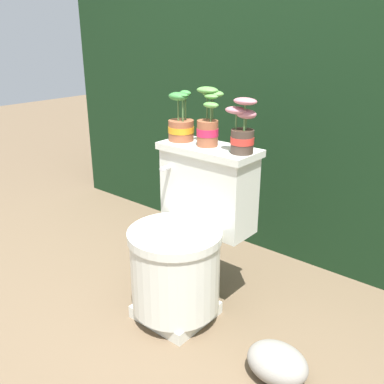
{
  "coord_description": "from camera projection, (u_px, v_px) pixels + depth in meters",
  "views": [
    {
      "loc": [
        0.98,
        -1.12,
        1.18
      ],
      "look_at": [
        -0.09,
        0.16,
        0.55
      ],
      "focal_mm": 40.0,
      "sensor_mm": 36.0,
      "label": 1
    }
  ],
  "objects": [
    {
      "name": "ground_plane",
      "position": [
        185.0,
        328.0,
        1.81
      ],
      "size": [
        12.0,
        12.0,
        0.0
      ],
      "primitive_type": "plane",
      "color": "brown"
    },
    {
      "name": "hedge_backdrop",
      "position": [
        330.0,
        99.0,
        2.44
      ],
      "size": [
        3.36,
        0.89,
        1.62
      ],
      "color": "black",
      "rests_on": "ground"
    },
    {
      "name": "toilet",
      "position": [
        186.0,
        244.0,
        1.83
      ],
      "size": [
        0.43,
        0.52,
        0.73
      ],
      "color": "silver",
      "rests_on": "ground"
    },
    {
      "name": "potted_plant_left",
      "position": [
        181.0,
        124.0,
        1.86
      ],
      "size": [
        0.11,
        0.11,
        0.22
      ],
      "color": "#9E5638",
      "rests_on": "toilet"
    },
    {
      "name": "potted_plant_midleft",
      "position": [
        208.0,
        121.0,
        1.77
      ],
      "size": [
        0.13,
        0.12,
        0.24
      ],
      "color": "#9E5638",
      "rests_on": "toilet"
    },
    {
      "name": "potted_plant_middle",
      "position": [
        242.0,
        130.0,
        1.66
      ],
      "size": [
        0.14,
        0.09,
        0.22
      ],
      "color": "#47382D",
      "rests_on": "toilet"
    },
    {
      "name": "garden_stone",
      "position": [
        277.0,
        363.0,
        1.53
      ],
      "size": [
        0.23,
        0.18,
        0.13
      ],
      "color": "gray",
      "rests_on": "ground"
    }
  ]
}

